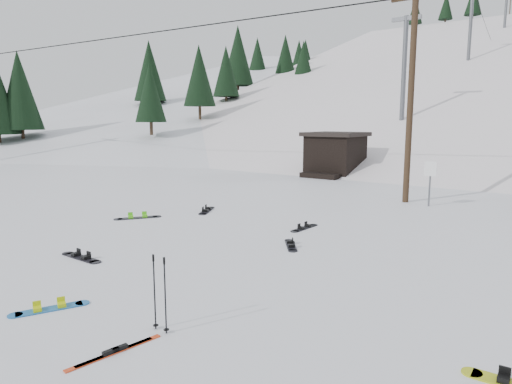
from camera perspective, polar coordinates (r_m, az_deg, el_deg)
The scene contains 17 objects.
ground at distance 10.65m, azimuth -19.96°, elevation -10.71°, with size 200.00×200.00×0.00m, color white.
ski_slope at distance 62.90m, azimuth 28.22°, elevation -6.40°, with size 60.00×75.00×45.00m, color white.
ridge_left at distance 70.99m, azimuth -2.75°, elevation -2.84°, with size 34.00×85.00×38.00m, color white.
treeline_left at distance 62.27m, azimuth -6.14°, elevation 5.68°, with size 20.00×64.00×10.00m, color black, non-canonical shape.
utility_pole at distance 20.46m, azimuth 18.80°, elevation 11.83°, with size 2.00×0.26×9.00m.
trail_sign at distance 19.82m, azimuth 20.94°, elevation 1.95°, with size 0.50×0.09×1.85m.
lift_hut at distance 29.65m, azimuth 9.84°, elevation 4.71°, with size 3.40×4.10×2.75m.
lift_tower_near at distance 37.77m, azimuth 18.06°, elevation 15.17°, with size 2.20×0.36×8.00m.
lift_tower_mid at distance 57.79m, azimuth 25.29°, elevation 18.97°, with size 2.20×0.36×8.00m.
hero_snowboard at distance 9.56m, azimuth -24.38°, elevation -13.10°, with size 0.73×1.31×0.10m.
hero_skis at distance 7.62m, azimuth -17.19°, elevation -18.51°, with size 0.30×1.55×0.08m.
ski_poles at distance 7.87m, azimuth -11.94°, elevation -12.25°, with size 0.36×0.09×1.30m.
board_scatter_a at distance 12.60m, azimuth -21.03°, elevation -7.60°, with size 1.53×0.29×0.11m.
board_scatter_b at distance 17.82m, azimuth -6.18°, elevation -2.29°, with size 0.94×1.45×0.11m.
board_scatter_c at distance 16.98m, azimuth -14.56°, elevation -3.09°, with size 1.06×1.46×0.12m.
board_scatter_d at distance 12.93m, azimuth 4.37°, elevation -6.61°, with size 0.94×1.11×0.09m.
board_scatter_f at distance 14.99m, azimuth 6.07°, elevation -4.45°, with size 0.29×1.42×0.10m.
Camera 1 is at (8.52, -5.36, 3.49)m, focal length 32.00 mm.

